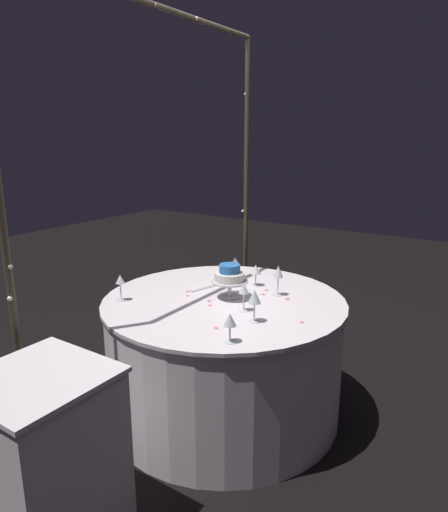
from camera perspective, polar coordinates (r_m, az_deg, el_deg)
The scene contains 23 objects.
ground_plane at distance 3.07m, azimuth -0.00°, elevation -18.40°, with size 12.00×12.00×0.00m, color black.
decorative_arch at distance 2.87m, azimuth -8.12°, elevation 12.12°, with size 2.13×0.06×2.41m.
main_table at distance 2.89m, azimuth -0.00°, elevation -12.22°, with size 1.44×1.44×0.74m.
side_table at distance 2.18m, azimuth -21.17°, elevation -22.66°, with size 0.51×0.51×0.78m.
tiered_cake at distance 2.72m, azimuth 0.70°, elevation -2.51°, with size 0.22×0.22×0.21m.
wine_glass_0 at distance 2.78m, azimuth 6.75°, elevation -2.12°, with size 0.06×0.06×0.19m.
wine_glass_1 at distance 2.37m, azimuth 3.80°, elevation -5.18°, with size 0.07×0.07×0.18m.
wine_glass_2 at distance 2.75m, azimuth -12.76°, elevation -3.09°, with size 0.06×0.06×0.16m.
wine_glass_3 at distance 2.96m, azimuth 3.96°, elevation -1.79°, with size 0.07×0.07×0.14m.
wine_glass_4 at distance 2.15m, azimuth 0.73°, elevation -8.09°, with size 0.06×0.06×0.14m.
wine_glass_5 at distance 2.52m, azimuth 2.46°, elevation -4.27°, with size 0.06×0.06×0.16m.
wine_glass_6 at distance 3.04m, azimuth 1.37°, elevation -0.84°, with size 0.06×0.06×0.16m.
cake_knife at distance 2.96m, azimuth -1.56°, elevation -3.75°, with size 0.29×0.09×0.01m.
rose_petal_0 at distance 2.82m, azimuth 4.87°, elevation -4.75°, with size 0.03×0.02×0.00m, color #EA6B84.
rose_petal_1 at distance 2.76m, azimuth 7.86°, elevation -5.29°, with size 0.04×0.03×0.00m, color #EA6B84.
rose_petal_2 at distance 2.87m, azimuth -4.04°, elevation -4.37°, with size 0.03×0.02×0.00m, color #EA6B84.
rose_petal_3 at distance 2.87m, azimuth -4.47°, elevation -4.40°, with size 0.03×0.02×0.00m, color #EA6B84.
rose_petal_4 at distance 2.90m, azimuth 5.28°, elevation -4.22°, with size 0.03×0.02×0.00m, color #EA6B84.
rose_petal_5 at distance 2.34m, azimuth -1.01°, elevation -8.89°, with size 0.03×0.02×0.00m, color #EA6B84.
rose_petal_6 at distance 2.44m, azimuth 9.64°, elevation -8.09°, with size 0.03×0.02×0.00m, color #EA6B84.
rose_petal_7 at distance 2.80m, azimuth -4.53°, elevation -4.92°, with size 0.03×0.02×0.00m, color #EA6B84.
rose_petal_8 at distance 2.63m, azimuth -1.67°, elevation -6.17°, with size 0.03×0.02×0.00m, color #EA6B84.
rose_petal_9 at distance 2.70m, azimuth -1.88°, elevation -5.60°, with size 0.03×0.02×0.00m, color #EA6B84.
Camera 1 is at (-2.15, -1.43, 1.67)m, focal length 32.22 mm.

